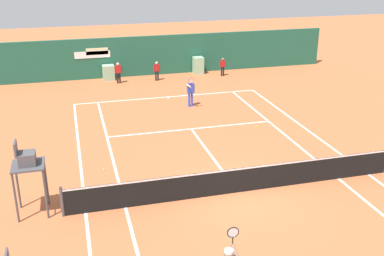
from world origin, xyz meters
TOP-DOWN VIEW (x-y plane):
  - ground_plane at (-0.00, 0.58)m, footprint 80.00×80.00m
  - tennis_net at (0.00, 0.00)m, footprint 12.10×0.10m
  - sponsor_back_wall at (0.01, 16.97)m, footprint 25.00×1.02m
  - umpire_chair at (-6.93, 0.46)m, footprint 1.00×1.00m
  - player_on_baseline at (0.83, 9.67)m, footprint 0.51×0.71m
  - ball_kid_centre_post at (0.10, 15.40)m, footprint 0.42×0.19m
  - ball_kid_left_post at (-2.38, 15.40)m, footprint 0.45×0.19m
  - ball_kid_right_post at (4.61, 15.40)m, footprint 0.41×0.19m
  - tennis_ball_mid_court at (-4.45, 2.99)m, footprint 0.07×0.07m
  - tennis_ball_near_service_line at (3.11, 5.83)m, footprint 0.07×0.07m

SIDE VIEW (x-z plane):
  - ground_plane at x=0.00m, z-range 0.00..0.01m
  - tennis_ball_mid_court at x=-4.45m, z-range 0.00..0.07m
  - tennis_ball_near_service_line at x=3.11m, z-range 0.00..0.07m
  - tennis_net at x=0.00m, z-range -0.02..1.05m
  - ball_kid_right_post at x=4.61m, z-range 0.09..1.33m
  - ball_kid_centre_post at x=0.10m, z-range 0.10..1.35m
  - ball_kid_left_post at x=-2.38m, z-range 0.10..1.45m
  - player_on_baseline at x=0.83m, z-range 0.04..1.80m
  - sponsor_back_wall at x=0.01m, z-range -0.05..2.60m
  - umpire_chair at x=-6.93m, z-range 0.47..3.02m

